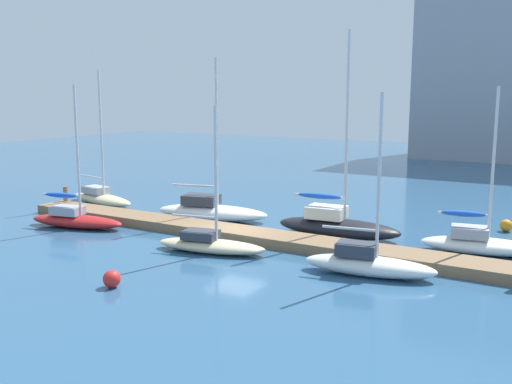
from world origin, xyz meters
name	(u,v)px	position (x,y,z in m)	size (l,w,h in m)	color
ground_plane	(235,238)	(0.00, 0.00, 0.00)	(120.00, 120.00, 0.00)	#2D567A
dock_pier	(235,233)	(0.00, 0.00, 0.23)	(26.89, 1.95, 0.46)	#846647
dock_piling_near_end	(66,197)	(-13.05, 0.83, 0.69)	(0.28, 0.28, 1.38)	#846647
sailboat_0	(101,197)	(-12.22, 2.95, 0.49)	(5.99, 2.52, 8.45)	beige
sailboat_1	(75,218)	(-8.53, -2.50, 0.52)	(5.64, 2.62, 7.50)	#B21E1E
sailboat_2	(211,210)	(-3.40, 2.72, 0.57)	(6.77, 3.35, 8.96)	white
sailboat_3	(210,243)	(0.45, -2.79, 0.41)	(5.36, 2.54, 6.55)	beige
sailboat_4	(337,224)	(4.21, 2.76, 0.63)	(6.40, 2.46, 10.02)	black
sailboat_5	(368,262)	(7.70, -2.36, 0.52)	(5.33, 2.28, 7.10)	white
sailboat_6	(480,242)	(10.90, 3.13, 0.53)	(5.44, 2.63, 7.37)	white
mooring_buoy_orange	(506,226)	(11.34, 8.24, 0.32)	(0.63, 0.63, 0.63)	orange
mooring_buoy_red	(112,279)	(0.11, -8.56, 0.33)	(0.65, 0.65, 0.65)	red
harbor_building_distant	(510,59)	(6.19, 44.30, 10.65)	(17.96, 10.29, 21.31)	#9399A3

